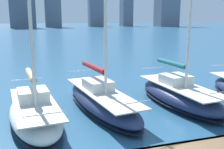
{
  "coord_description": "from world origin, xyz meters",
  "views": [
    {
      "loc": [
        4.11,
        6.54,
        5.12
      ],
      "look_at": [
        0.08,
        -6.54,
        2.2
      ],
      "focal_mm": 42.0,
      "sensor_mm": 36.0,
      "label": 1
    }
  ],
  "objects": [
    {
      "name": "city_skyline",
      "position": [
        -12.07,
        -158.01,
        15.37
      ],
      "size": [
        174.38,
        22.4,
        43.69
      ],
      "color": "slate",
      "rests_on": "ground"
    },
    {
      "name": "sailboat_teal",
      "position": [
        -4.21,
        -6.73,
        0.73
      ],
      "size": [
        3.01,
        7.59,
        11.99
      ],
      "color": "navy",
      "rests_on": "ground"
    },
    {
      "name": "sailboat_maroon",
      "position": [
        0.52,
        -7.21,
        0.67
      ],
      "size": [
        3.4,
        8.69,
        10.38
      ],
      "color": "navy",
      "rests_on": "ground"
    },
    {
      "name": "sailboat_tan",
      "position": [
        4.14,
        -6.2,
        0.71
      ],
      "size": [
        3.08,
        7.13,
        12.46
      ],
      "color": "white",
      "rests_on": "ground"
    }
  ]
}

